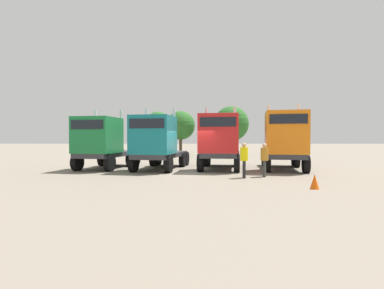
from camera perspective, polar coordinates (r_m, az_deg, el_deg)
The scene contains 11 objects.
ground at distance 17.50m, azimuth 0.05°, elevation -5.50°, with size 200.00×200.00×0.00m, color gray.
semi_truck_green at distance 20.02m, azimuth -17.34°, elevation 0.50°, with size 3.42×5.98×4.00m.
semi_truck_teal at distance 18.61m, azimuth -6.95°, elevation 0.45°, with size 3.54×6.51×4.03m.
semi_truck_red at distance 18.73m, azimuth 5.47°, elevation 0.66°, with size 3.32×6.28×4.13m.
semi_truck_orange at distance 19.20m, azimuth 17.78°, elevation 0.82°, with size 3.54×6.21×4.29m.
visitor_in_hivis at distance 15.15m, azimuth 10.23°, elevation -2.53°, with size 0.46×0.46×1.82m.
visitor_with_camera at distance 15.85m, azimuth 14.09°, elevation -2.47°, with size 0.50×0.50×1.78m.
traffic_cone_mid at distance 12.73m, azimuth 23.02°, elevation -6.74°, with size 0.36×0.36×0.60m, color #F2590C.
oak_far_left at distance 37.25m, azimuth -6.73°, elevation 3.92°, with size 3.27×3.27×5.50m.
oak_far_centre at distance 36.20m, azimuth -2.26°, elevation 3.75°, with size 3.59×3.59×5.48m.
oak_far_right at distance 35.62m, azimuth 7.74°, elevation 4.06°, with size 4.26×4.26×5.98m.
Camera 1 is at (0.26, -17.38, 2.03)m, focal length 27.06 mm.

